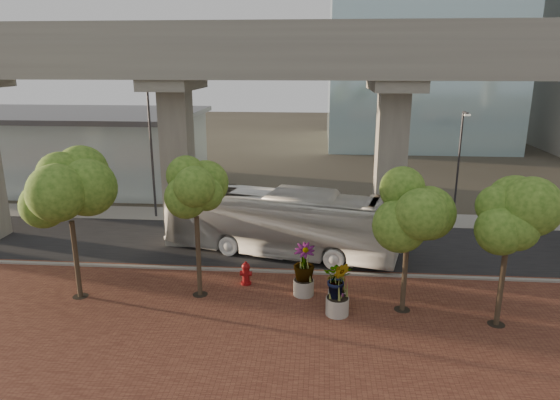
{
  "coord_description": "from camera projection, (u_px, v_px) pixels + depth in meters",
  "views": [
    {
      "loc": [
        2.17,
        -25.52,
        10.55
      ],
      "look_at": [
        -0.01,
        0.5,
        3.21
      ],
      "focal_mm": 32.0,
      "sensor_mm": 36.0,
      "label": 1
    }
  ],
  "objects": [
    {
      "name": "brick_plaza",
      "position": [
        262.0,
        334.0,
        19.83
      ],
      "size": [
        70.0,
        13.0,
        0.06
      ],
      "primitive_type": "cube",
      "color": "brown",
      "rests_on": "ground"
    },
    {
      "name": "far_sidewalk",
      "position": [
        288.0,
        217.0,
        34.7
      ],
      "size": [
        90.0,
        3.0,
        0.06
      ],
      "primitive_type": "cube",
      "color": "gray",
      "rests_on": "ground"
    },
    {
      "name": "streetlamp_west",
      "position": [
        150.0,
        141.0,
        33.27
      ],
      "size": [
        0.45,
        1.32,
        9.14
      ],
      "color": "#333238",
      "rests_on": "ground"
    },
    {
      "name": "ground",
      "position": [
        279.0,
        258.0,
        27.51
      ],
      "size": [
        160.0,
        160.0,
        0.0
      ],
      "primitive_type": "plane",
      "color": "#342E26",
      "rests_on": "ground"
    },
    {
      "name": "asphalt_road",
      "position": [
        282.0,
        245.0,
        29.43
      ],
      "size": [
        90.0,
        8.0,
        0.04
      ],
      "primitive_type": "cube",
      "color": "black",
      "rests_on": "ground"
    },
    {
      "name": "street_tree_near_east",
      "position": [
        409.0,
        211.0,
        20.53
      ],
      "size": [
        3.71,
        3.71,
        6.2
      ],
      "color": "#443527",
      "rests_on": "ground"
    },
    {
      "name": "planter_front",
      "position": [
        338.0,
        278.0,
        21.96
      ],
      "size": [
        1.84,
        1.84,
        2.02
      ],
      "color": "#B0AB9F",
      "rests_on": "ground"
    },
    {
      "name": "fire_hydrant",
      "position": [
        246.0,
        273.0,
        24.1
      ],
      "size": [
        0.58,
        0.52,
        1.15
      ],
      "color": "maroon",
      "rests_on": "ground"
    },
    {
      "name": "curb_strip",
      "position": [
        276.0,
        272.0,
        25.57
      ],
      "size": [
        70.0,
        0.25,
        0.16
      ],
      "primitive_type": "cube",
      "color": "gray",
      "rests_on": "ground"
    },
    {
      "name": "street_tree_near_west",
      "position": [
        196.0,
        196.0,
        21.86
      ],
      "size": [
        3.38,
        3.38,
        6.33
      ],
      "color": "#443527",
      "rests_on": "ground"
    },
    {
      "name": "planter_right",
      "position": [
        304.0,
        265.0,
        22.73
      ],
      "size": [
        2.32,
        2.32,
        2.48
      ],
      "color": "#A59F95",
      "rests_on": "ground"
    },
    {
      "name": "street_tree_far_east",
      "position": [
        510.0,
        219.0,
        19.3
      ],
      "size": [
        3.49,
        3.49,
        6.17
      ],
      "color": "#443527",
      "rests_on": "ground"
    },
    {
      "name": "planter_left",
      "position": [
        338.0,
        283.0,
        20.96
      ],
      "size": [
        2.2,
        2.2,
        2.42
      ],
      "color": "#B0AD9F",
      "rests_on": "ground"
    },
    {
      "name": "station_pavilion",
      "position": [
        67.0,
        147.0,
        43.6
      ],
      "size": [
        23.0,
        13.0,
        6.3
      ],
      "color": "silver",
      "rests_on": "ground"
    },
    {
      "name": "transit_bus",
      "position": [
        279.0,
        222.0,
        27.82
      ],
      "size": [
        13.43,
        6.15,
        3.64
      ],
      "primitive_type": "imported",
      "rotation": [
        0.0,
        0.0,
        1.33
      ],
      "color": "silver",
      "rests_on": "ground"
    },
    {
      "name": "streetlamp_east",
      "position": [
        459.0,
        160.0,
        32.38
      ],
      "size": [
        0.37,
        1.07,
        7.4
      ],
      "color": "#2E2D32",
      "rests_on": "ground"
    },
    {
      "name": "transit_viaduct",
      "position": [
        282.0,
        122.0,
        27.46
      ],
      "size": [
        72.0,
        5.6,
        12.4
      ],
      "color": "gray",
      "rests_on": "ground"
    },
    {
      "name": "street_tree_far_west",
      "position": [
        69.0,
        197.0,
        21.68
      ],
      "size": [
        3.86,
        3.86,
        6.54
      ],
      "color": "#443527",
      "rests_on": "ground"
    }
  ]
}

